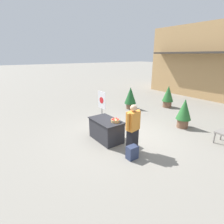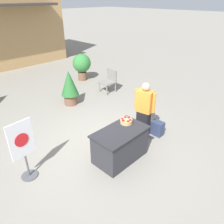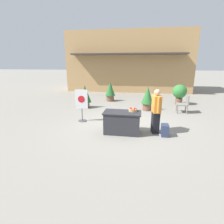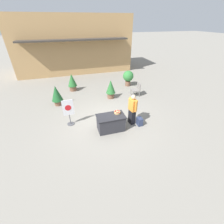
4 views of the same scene
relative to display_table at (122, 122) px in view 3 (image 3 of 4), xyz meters
name	(u,v)px [view 3 (image 3 of 4)]	position (x,y,z in m)	size (l,w,h in m)	color
ground_plane	(128,126)	(0.15, 0.75, -0.40)	(120.00, 120.00, 0.00)	gray
storefront_building	(129,62)	(-0.59, 11.04, 2.19)	(10.89, 4.75, 5.16)	tan
display_table	(122,122)	(0.00, 0.00, 0.00)	(1.35, 0.79, 0.79)	#2D2D33
apple_basket	(133,110)	(0.37, 0.14, 0.45)	(0.30, 0.30, 0.13)	tan
person_visitor	(156,111)	(1.20, 0.22, 0.42)	(0.33, 0.60, 1.61)	black
backpack	(165,130)	(1.52, -0.07, -0.19)	(0.24, 0.34, 0.42)	#2D3856
poster_board	(82,104)	(-1.88, 1.02, 0.36)	(0.54, 0.36, 1.41)	#4C4C51
patio_chair	(184,103)	(2.86, 3.23, 0.11)	(0.59, 0.59, 0.92)	gray
potted_plant_far_right	(147,97)	(0.99, 3.38, 0.31)	(0.64, 0.64, 1.28)	brown
potted_plant_near_right	(85,95)	(-2.50, 3.40, 0.32)	(0.68, 0.68, 1.29)	brown
potted_plant_far_left	(180,92)	(2.98, 5.15, 0.36)	(0.85, 0.85, 1.24)	brown
potted_plant_near_left	(110,91)	(-1.41, 5.45, 0.31)	(0.66, 0.66, 1.31)	brown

